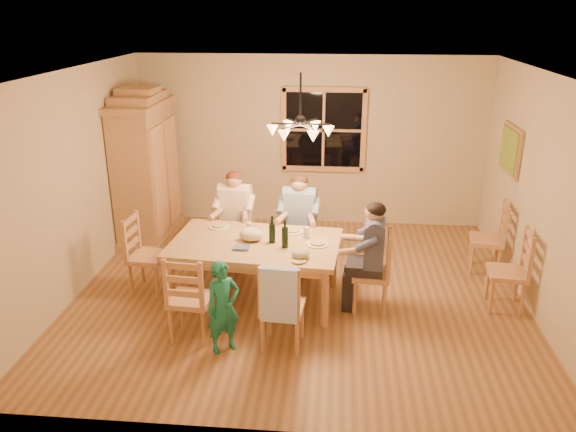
# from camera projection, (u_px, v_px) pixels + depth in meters

# --- Properties ---
(floor) EXTENTS (5.50, 5.50, 0.00)m
(floor) POSITION_uv_depth(u_px,v_px,m) (299.00, 291.00, 7.09)
(floor) COLOR brown
(floor) RESTS_ON ground
(ceiling) EXTENTS (5.50, 5.00, 0.02)m
(ceiling) POSITION_uv_depth(u_px,v_px,m) (301.00, 72.00, 6.14)
(ceiling) COLOR white
(ceiling) RESTS_ON wall_back
(wall_back) EXTENTS (5.50, 0.02, 2.70)m
(wall_back) POSITION_uv_depth(u_px,v_px,m) (311.00, 142.00, 8.95)
(wall_back) COLOR #C8B18D
(wall_back) RESTS_ON floor
(wall_left) EXTENTS (0.02, 5.00, 2.70)m
(wall_left) POSITION_uv_depth(u_px,v_px,m) (75.00, 183.00, 6.85)
(wall_left) COLOR #C8B18D
(wall_left) RESTS_ON floor
(wall_right) EXTENTS (0.02, 5.00, 2.70)m
(wall_right) POSITION_uv_depth(u_px,v_px,m) (540.00, 196.00, 6.38)
(wall_right) COLOR #C8B18D
(wall_right) RESTS_ON floor
(window) EXTENTS (1.30, 0.06, 1.30)m
(window) POSITION_uv_depth(u_px,v_px,m) (324.00, 130.00, 8.83)
(window) COLOR black
(window) RESTS_ON wall_back
(painting) EXTENTS (0.06, 0.78, 0.64)m
(painting) POSITION_uv_depth(u_px,v_px,m) (511.00, 150.00, 7.42)
(painting) COLOR #A57247
(painting) RESTS_ON wall_right
(chandelier) EXTENTS (0.77, 0.68, 0.71)m
(chandelier) POSITION_uv_depth(u_px,v_px,m) (300.00, 129.00, 6.36)
(chandelier) COLOR black
(chandelier) RESTS_ON ceiling
(armoire) EXTENTS (0.66, 1.40, 2.30)m
(armoire) POSITION_uv_depth(u_px,v_px,m) (146.00, 171.00, 8.41)
(armoire) COLOR #A57247
(armoire) RESTS_ON floor
(dining_table) EXTENTS (2.07, 1.37, 0.76)m
(dining_table) POSITION_uv_depth(u_px,v_px,m) (255.00, 249.00, 6.69)
(dining_table) COLOR tan
(dining_table) RESTS_ON floor
(chair_far_left) EXTENTS (0.47, 0.45, 0.99)m
(chair_far_left) POSITION_uv_depth(u_px,v_px,m) (236.00, 243.00, 7.76)
(chair_far_left) COLOR tan
(chair_far_left) RESTS_ON floor
(chair_far_right) EXTENTS (0.47, 0.45, 0.99)m
(chair_far_right) POSITION_uv_depth(u_px,v_px,m) (299.00, 248.00, 7.62)
(chair_far_right) COLOR tan
(chair_far_right) RESTS_ON floor
(chair_near_left) EXTENTS (0.47, 0.45, 0.99)m
(chair_near_left) POSITION_uv_depth(u_px,v_px,m) (192.00, 312.00, 6.03)
(chair_near_left) COLOR tan
(chair_near_left) RESTS_ON floor
(chair_near_right) EXTENTS (0.47, 0.45, 0.99)m
(chair_near_right) POSITION_uv_depth(u_px,v_px,m) (282.00, 320.00, 5.87)
(chair_near_right) COLOR tan
(chair_near_right) RESTS_ON floor
(chair_end_left) EXTENTS (0.45, 0.47, 0.99)m
(chair_end_left) POSITION_uv_depth(u_px,v_px,m) (149.00, 268.00, 7.03)
(chair_end_left) COLOR tan
(chair_end_left) RESTS_ON floor
(chair_end_right) EXTENTS (0.45, 0.47, 0.99)m
(chair_end_right) POSITION_uv_depth(u_px,v_px,m) (370.00, 285.00, 6.59)
(chair_end_right) COLOR tan
(chair_end_right) RESTS_ON floor
(adult_woman) EXTENTS (0.42, 0.45, 0.87)m
(adult_woman) POSITION_uv_depth(u_px,v_px,m) (235.00, 207.00, 7.57)
(adult_woman) COLOR beige
(adult_woman) RESTS_ON floor
(adult_plaid_man) EXTENTS (0.42, 0.45, 0.87)m
(adult_plaid_man) POSITION_uv_depth(u_px,v_px,m) (299.00, 211.00, 7.43)
(adult_plaid_man) COLOR #305F84
(adult_plaid_man) RESTS_ON floor
(adult_slate_man) EXTENTS (0.45, 0.42, 0.87)m
(adult_slate_man) POSITION_uv_depth(u_px,v_px,m) (373.00, 243.00, 6.41)
(adult_slate_man) COLOR #464E71
(adult_slate_man) RESTS_ON floor
(towel) EXTENTS (0.39, 0.13, 0.58)m
(towel) POSITION_uv_depth(u_px,v_px,m) (279.00, 295.00, 5.55)
(towel) COLOR #B5CCF6
(towel) RESTS_ON chair_near_right
(wine_bottle_a) EXTENTS (0.08, 0.08, 0.33)m
(wine_bottle_a) POSITION_uv_depth(u_px,v_px,m) (272.00, 229.00, 6.57)
(wine_bottle_a) COLOR black
(wine_bottle_a) RESTS_ON dining_table
(wine_bottle_b) EXTENTS (0.08, 0.08, 0.33)m
(wine_bottle_b) POSITION_uv_depth(u_px,v_px,m) (285.00, 234.00, 6.45)
(wine_bottle_b) COLOR black
(wine_bottle_b) RESTS_ON dining_table
(plate_woman) EXTENTS (0.26, 0.26, 0.02)m
(plate_woman) POSITION_uv_depth(u_px,v_px,m) (219.00, 227.00, 7.08)
(plate_woman) COLOR white
(plate_woman) RESTS_ON dining_table
(plate_plaid) EXTENTS (0.26, 0.26, 0.02)m
(plate_plaid) POSITION_uv_depth(u_px,v_px,m) (293.00, 232.00, 6.92)
(plate_plaid) COLOR white
(plate_plaid) RESTS_ON dining_table
(plate_slate) EXTENTS (0.26, 0.26, 0.02)m
(plate_slate) POSITION_uv_depth(u_px,v_px,m) (317.00, 244.00, 6.56)
(plate_slate) COLOR white
(plate_slate) RESTS_ON dining_table
(wine_glass_a) EXTENTS (0.06, 0.06, 0.14)m
(wine_glass_a) POSITION_uv_depth(u_px,v_px,m) (249.00, 228.00, 6.87)
(wine_glass_a) COLOR silver
(wine_glass_a) RESTS_ON dining_table
(wine_glass_b) EXTENTS (0.06, 0.06, 0.14)m
(wine_glass_b) POSITION_uv_depth(u_px,v_px,m) (306.00, 233.00, 6.73)
(wine_glass_b) COLOR silver
(wine_glass_b) RESTS_ON dining_table
(cap) EXTENTS (0.20, 0.20, 0.11)m
(cap) POSITION_uv_depth(u_px,v_px,m) (300.00, 253.00, 6.21)
(cap) COLOR tan
(cap) RESTS_ON dining_table
(napkin) EXTENTS (0.19, 0.15, 0.03)m
(napkin) POSITION_uv_depth(u_px,v_px,m) (241.00, 248.00, 6.45)
(napkin) COLOR #4E5B90
(napkin) RESTS_ON dining_table
(cloth_bundle) EXTENTS (0.28, 0.22, 0.15)m
(cloth_bundle) POSITION_uv_depth(u_px,v_px,m) (251.00, 234.00, 6.66)
(cloth_bundle) COLOR beige
(cloth_bundle) RESTS_ON dining_table
(child) EXTENTS (0.44, 0.41, 1.00)m
(child) POSITION_uv_depth(u_px,v_px,m) (223.00, 307.00, 5.72)
(child) COLOR #1B7D64
(child) RESTS_ON floor
(chair_spare_front) EXTENTS (0.46, 0.48, 0.99)m
(chair_spare_front) POSITION_uv_depth(u_px,v_px,m) (505.00, 284.00, 6.61)
(chair_spare_front) COLOR tan
(chair_spare_front) RESTS_ON floor
(chair_spare_back) EXTENTS (0.49, 0.50, 0.99)m
(chair_spare_back) POSITION_uv_depth(u_px,v_px,m) (485.00, 250.00, 7.54)
(chair_spare_back) COLOR tan
(chair_spare_back) RESTS_ON floor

